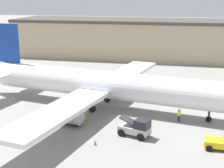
{
  "coord_description": "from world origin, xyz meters",
  "views": [
    {
      "loc": [
        9.87,
        -43.54,
        15.15
      ],
      "look_at": [
        0.0,
        0.0,
        3.47
      ],
      "focal_mm": 55.0,
      "sensor_mm": 36.0,
      "label": 1
    }
  ],
  "objects_px": {
    "ground_crew_worker": "(179,115)",
    "safety_cone_far": "(95,142)",
    "airplane": "(105,85)",
    "belt_loader_truck": "(136,128)",
    "safety_cone_near": "(21,137)",
    "baggage_tug": "(72,115)"
  },
  "relations": [
    {
      "from": "ground_crew_worker",
      "to": "safety_cone_far",
      "type": "xyz_separation_m",
      "value": [
        -8.23,
        -8.86,
        -0.6
      ]
    },
    {
      "from": "airplane",
      "to": "belt_loader_truck",
      "type": "xyz_separation_m",
      "value": [
        5.71,
        -8.96,
        -2.2
      ]
    },
    {
      "from": "airplane",
      "to": "safety_cone_near",
      "type": "bearing_deg",
      "value": -106.32
    },
    {
      "from": "belt_loader_truck",
      "to": "ground_crew_worker",
      "type": "bearing_deg",
      "value": 70.94
    },
    {
      "from": "ground_crew_worker",
      "to": "safety_cone_near",
      "type": "distance_m",
      "value": 18.8
    },
    {
      "from": "ground_crew_worker",
      "to": "baggage_tug",
      "type": "xyz_separation_m",
      "value": [
        -12.62,
        -3.45,
        0.19
      ]
    },
    {
      "from": "baggage_tug",
      "to": "safety_cone_near",
      "type": "relative_size",
      "value": 6.39
    },
    {
      "from": "ground_crew_worker",
      "to": "baggage_tug",
      "type": "relative_size",
      "value": 0.46
    },
    {
      "from": "baggage_tug",
      "to": "safety_cone_far",
      "type": "xyz_separation_m",
      "value": [
        4.38,
        -5.41,
        -0.79
      ]
    },
    {
      "from": "ground_crew_worker",
      "to": "safety_cone_far",
      "type": "bearing_deg",
      "value": 37.28
    },
    {
      "from": "airplane",
      "to": "safety_cone_far",
      "type": "xyz_separation_m",
      "value": [
        1.86,
        -12.06,
        -2.94
      ]
    },
    {
      "from": "baggage_tug",
      "to": "belt_loader_truck",
      "type": "bearing_deg",
      "value": -17.2
    },
    {
      "from": "safety_cone_near",
      "to": "belt_loader_truck",
      "type": "bearing_deg",
      "value": 15.96
    },
    {
      "from": "airplane",
      "to": "belt_loader_truck",
      "type": "bearing_deg",
      "value": -46.86
    },
    {
      "from": "airplane",
      "to": "baggage_tug",
      "type": "xyz_separation_m",
      "value": [
        -2.52,
        -6.65,
        -2.16
      ]
    },
    {
      "from": "ground_crew_worker",
      "to": "safety_cone_near",
      "type": "height_order",
      "value": "ground_crew_worker"
    },
    {
      "from": "ground_crew_worker",
      "to": "safety_cone_far",
      "type": "height_order",
      "value": "ground_crew_worker"
    },
    {
      "from": "safety_cone_far",
      "to": "ground_crew_worker",
      "type": "bearing_deg",
      "value": 47.11
    },
    {
      "from": "safety_cone_far",
      "to": "safety_cone_near",
      "type": "bearing_deg",
      "value": -177.62
    },
    {
      "from": "airplane",
      "to": "baggage_tug",
      "type": "height_order",
      "value": "airplane"
    },
    {
      "from": "belt_loader_truck",
      "to": "safety_cone_far",
      "type": "height_order",
      "value": "belt_loader_truck"
    },
    {
      "from": "baggage_tug",
      "to": "belt_loader_truck",
      "type": "xyz_separation_m",
      "value": [
        8.24,
        -2.31,
        -0.05
      ]
    }
  ]
}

